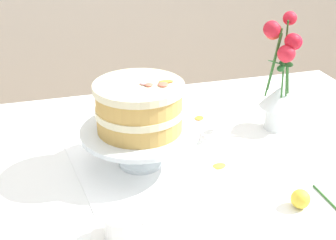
{
  "coord_description": "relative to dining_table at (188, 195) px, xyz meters",
  "views": [
    {
      "loc": [
        -0.32,
        -0.97,
        1.36
      ],
      "look_at": [
        -0.05,
        0.0,
        0.86
      ],
      "focal_mm": 50.06,
      "sensor_mm": 36.0,
      "label": 1
    }
  ],
  "objects": [
    {
      "name": "dining_table",
      "position": [
        0.0,
        0.0,
        0.0
      ],
      "size": [
        1.4,
        1.0,
        0.74
      ],
      "color": "white",
      "rests_on": "ground"
    },
    {
      "name": "fallen_rose",
      "position": [
        0.18,
        -0.23,
        0.11
      ],
      "size": [
        0.1,
        0.12,
        0.04
      ],
      "color": "#2D6028",
      "rests_on": "dining_table"
    },
    {
      "name": "layer_cake",
      "position": [
        -0.11,
        0.04,
        0.25
      ],
      "size": [
        0.21,
        0.21,
        0.12
      ],
      "color": "tan",
      "rests_on": "cake_stand"
    },
    {
      "name": "linen_napkin",
      "position": [
        -0.11,
        0.04,
        0.09
      ],
      "size": [
        0.36,
        0.36,
        0.0
      ],
      "primitive_type": "cube",
      "rotation": [
        0.0,
        0.0,
        0.12
      ],
      "color": "white",
      "rests_on": "dining_table"
    },
    {
      "name": "loose_petal_0",
      "position": [
        0.12,
        0.25,
        0.09
      ],
      "size": [
        0.04,
        0.04,
        0.0
      ],
      "primitive_type": "ellipsoid",
      "rotation": [
        0.0,
        0.0,
        0.89
      ],
      "color": "orange",
      "rests_on": "dining_table"
    },
    {
      "name": "cake_stand",
      "position": [
        -0.11,
        0.04,
        0.17
      ],
      "size": [
        0.29,
        0.29,
        0.1
      ],
      "color": "silver",
      "rests_on": "linen_napkin"
    },
    {
      "name": "teacup",
      "position": [
        -0.21,
        -0.23,
        0.11
      ],
      "size": [
        0.13,
        0.13,
        0.06
      ],
      "color": "white",
      "rests_on": "dining_table"
    },
    {
      "name": "loose_petal_1",
      "position": [
        0.07,
        -0.03,
        0.09
      ],
      "size": [
        0.04,
        0.03,
        0.01
      ],
      "primitive_type": "ellipsoid",
      "rotation": [
        0.0,
        0.0,
        3.31
      ],
      "color": "yellow",
      "rests_on": "dining_table"
    },
    {
      "name": "flower_vase",
      "position": [
        0.31,
        0.13,
        0.23
      ],
      "size": [
        0.12,
        0.11,
        0.33
      ],
      "color": "silver",
      "rests_on": "dining_table"
    }
  ]
}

